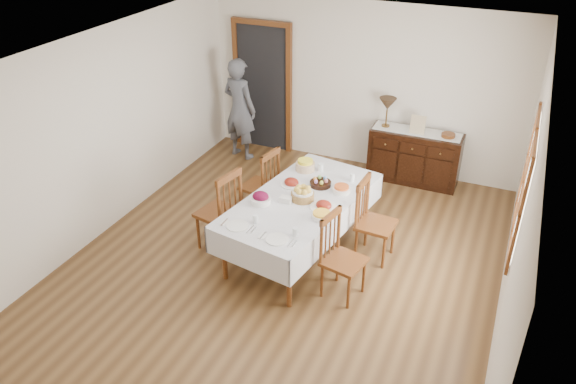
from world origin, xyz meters
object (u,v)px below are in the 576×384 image
at_px(chair_left_far, 262,184).
at_px(person, 240,106).
at_px(chair_left_near, 221,210).
at_px(chair_right_far, 372,219).
at_px(dining_table, 301,205).
at_px(sideboard, 414,157).
at_px(chair_right_near, 340,255).
at_px(table_lamp, 388,105).

distance_m(chair_left_far, person, 2.02).
bearing_deg(chair_left_near, chair_right_far, 120.08).
xyz_separation_m(dining_table, chair_left_near, (-0.93, -0.32, -0.11)).
bearing_deg(chair_left_far, chair_left_near, 1.11).
relative_size(chair_right_far, sideboard, 0.78).
height_order(chair_left_near, person, person).
bearing_deg(chair_right_far, chair_right_near, 174.99).
relative_size(sideboard, table_lamp, 2.96).
xyz_separation_m(chair_right_far, person, (-2.79, 1.88, 0.36)).
distance_m(chair_left_near, chair_left_far, 0.89).
xyz_separation_m(chair_left_near, table_lamp, (1.32, 2.76, 0.61)).
xyz_separation_m(chair_left_far, chair_right_near, (1.49, -1.12, -0.01)).
height_order(chair_left_far, table_lamp, table_lamp).
relative_size(chair_right_near, sideboard, 0.75).
bearing_deg(chair_right_near, chair_right_far, 3.29).
relative_size(chair_left_near, sideboard, 0.82).
bearing_deg(dining_table, chair_left_near, -151.14).
distance_m(dining_table, table_lamp, 2.52).
height_order(sideboard, table_lamp, table_lamp).
xyz_separation_m(sideboard, table_lamp, (-0.49, 0.02, 0.76)).
bearing_deg(dining_table, person, 141.94).
relative_size(chair_right_far, table_lamp, 2.29).
bearing_deg(chair_left_far, chair_right_near, 63.29).
xyz_separation_m(chair_left_near, person, (-1.04, 2.47, 0.33)).
xyz_separation_m(chair_right_near, person, (-2.67, 2.72, 0.38)).
distance_m(sideboard, table_lamp, 0.91).
xyz_separation_m(chair_left_near, chair_left_far, (0.14, 0.87, -0.04)).
height_order(chair_left_far, person, person).
bearing_deg(sideboard, dining_table, -110.03).
height_order(dining_table, chair_right_near, chair_right_near).
distance_m(dining_table, chair_left_far, 0.97).
distance_m(chair_right_near, sideboard, 2.99).
height_order(chair_left_far, sideboard, chair_left_far).
distance_m(chair_right_near, person, 3.83).
distance_m(dining_table, chair_right_near, 0.92).
relative_size(chair_right_near, table_lamp, 2.22).
relative_size(chair_left_near, table_lamp, 2.43).
height_order(dining_table, table_lamp, table_lamp).
xyz_separation_m(dining_table, sideboard, (0.88, 2.42, -0.27)).
bearing_deg(chair_left_far, sideboard, 148.35).
xyz_separation_m(dining_table, table_lamp, (0.39, 2.44, 0.49)).
relative_size(chair_left_far, chair_right_far, 0.98).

